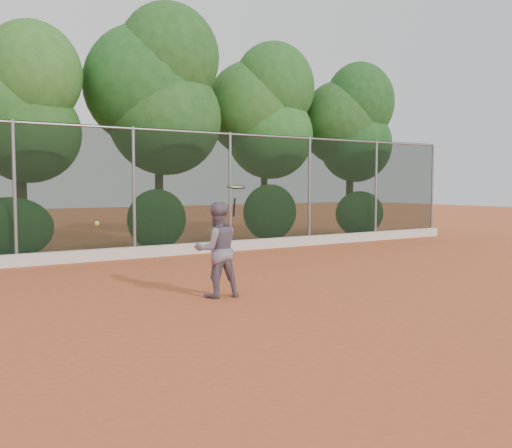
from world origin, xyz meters
TOP-DOWN VIEW (x-y plane):
  - ground at (0.00, 0.00)m, footprint 80.00×80.00m
  - concrete_curb at (0.00, 6.82)m, footprint 24.00×0.20m
  - tennis_player at (-0.81, 1.01)m, footprint 0.89×0.74m
  - chainlink_fence at (-0.00, 7.00)m, footprint 24.09×0.09m
  - foliage_backdrop at (-0.55, 8.98)m, footprint 23.70×3.63m
  - tennis_racket at (-0.53, 0.83)m, footprint 0.34×0.34m
  - tennis_ball_in_flight at (-2.97, 0.82)m, footprint 0.07×0.07m

SIDE VIEW (x-z plane):
  - ground at x=0.00m, z-range 0.00..0.00m
  - concrete_curb at x=0.00m, z-range 0.00..0.30m
  - tennis_player at x=-0.81m, z-range 0.00..1.66m
  - tennis_ball_in_flight at x=-2.97m, z-range 1.35..1.42m
  - chainlink_fence at x=0.00m, z-range 0.11..3.61m
  - tennis_racket at x=-0.53m, z-range 1.60..2.15m
  - foliage_backdrop at x=-0.55m, z-range 0.63..8.18m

